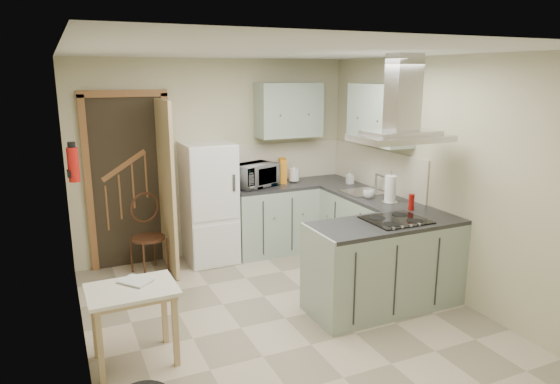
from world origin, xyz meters
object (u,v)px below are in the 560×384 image
drop_leaf_table (134,325)px  bentwood_chair (149,238)px  peninsula (385,265)px  extractor_hood (401,138)px  microwave (255,175)px  fridge (209,203)px

drop_leaf_table → bentwood_chair: bearing=75.3°
peninsula → drop_leaf_table: peninsula is taller
peninsula → extractor_hood: 1.27m
extractor_hood → drop_leaf_table: 2.91m
peninsula → drop_leaf_table: 2.46m
drop_leaf_table → bentwood_chair: (0.45, 1.86, 0.11)m
peninsula → microwave: size_ratio=2.89×
bentwood_chair → microwave: bearing=-14.6°
drop_leaf_table → microwave: 2.79m
fridge → peninsula: 2.35m
extractor_hood → microwave: (-0.71, 1.98, -0.67)m
extractor_hood → microwave: 2.21m
drop_leaf_table → bentwood_chair: size_ratio=0.80×
drop_leaf_table → microwave: (1.85, 1.96, 0.72)m
fridge → extractor_hood: (1.32, -1.98, 0.97)m
fridge → bentwood_chair: size_ratio=1.73×
extractor_hood → drop_leaf_table: bearing=179.5°
microwave → peninsula: bearing=-93.1°
peninsula → microwave: bearing=107.0°
extractor_hood → bentwood_chair: bearing=138.1°
fridge → extractor_hood: 2.57m
peninsula → drop_leaf_table: (-2.46, 0.02, -0.12)m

